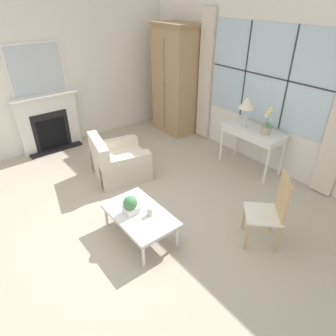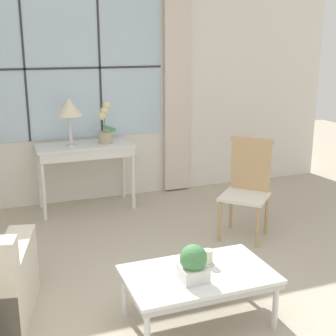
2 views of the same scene
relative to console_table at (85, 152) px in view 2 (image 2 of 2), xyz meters
name	(u,v)px [view 2 (image 2 of 2)]	position (x,y,z in m)	size (l,w,h in m)	color
wall_back_windowed	(64,87)	(-0.15, 0.34, 0.72)	(7.20, 0.14, 2.80)	silver
console_table	(85,152)	(0.00, 0.00, 0.00)	(1.11, 0.52, 0.78)	white
table_lamp	(69,108)	(-0.16, -0.07, 0.53)	(0.30, 0.30, 0.55)	silver
potted_orchid	(105,127)	(0.25, -0.01, 0.28)	(0.21, 0.17, 0.49)	tan
side_chair_wooden	(248,183)	(1.38, -1.35, -0.13)	(0.62, 0.62, 0.99)	white
coffee_table	(198,278)	(0.28, -2.61, -0.34)	(1.03, 0.62, 0.38)	silver
potted_plant_small	(193,263)	(0.20, -2.69, -0.18)	(0.18, 0.18, 0.25)	white
pillar_candle	(208,258)	(0.39, -2.52, -0.25)	(0.10, 0.10, 0.12)	silver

